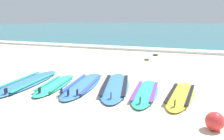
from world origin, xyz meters
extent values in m
plane|color=beige|center=(0.00, 0.00, 0.00)|extent=(80.00, 80.00, 0.00)
cube|color=teal|center=(0.00, 36.12, 0.05)|extent=(80.00, 60.00, 0.10)
cube|color=white|center=(0.00, 6.53, 0.06)|extent=(80.00, 0.81, 0.11)
ellipsoid|color=#3875CC|center=(-1.40, -0.39, 0.04)|extent=(0.99, 2.65, 0.07)
cube|color=teal|center=(-1.63, -0.42, 0.08)|extent=(0.33, 1.81, 0.01)
cube|color=teal|center=(-1.17, -0.36, 0.08)|extent=(0.33, 1.81, 0.01)
cube|color=black|center=(-1.10, -1.31, 0.12)|extent=(0.02, 0.09, 0.11)
ellipsoid|color=#2DB793|center=(-0.67, -0.30, 0.04)|extent=(0.85, 1.96, 0.07)
cube|color=teal|center=(-0.84, -0.33, 0.08)|extent=(0.34, 1.32, 0.01)
cube|color=teal|center=(-0.50, -0.26, 0.08)|extent=(0.34, 1.32, 0.01)
cube|color=black|center=(-0.52, -1.03, 0.12)|extent=(0.03, 0.09, 0.11)
ellipsoid|color=#3875CC|center=(-0.09, -0.06, 0.04)|extent=(1.02, 2.39, 0.07)
cube|color=#334CB2|center=(-0.30, -0.11, 0.08)|extent=(0.40, 1.61, 0.01)
cube|color=#334CB2|center=(0.11, -0.02, 0.08)|extent=(0.40, 1.61, 0.01)
cube|color=black|center=(0.08, -0.95, 0.12)|extent=(0.03, 0.09, 0.11)
cube|color=black|center=(-0.08, -0.92, 0.12)|extent=(0.03, 0.09, 0.11)
cube|color=black|center=(0.23, -0.86, 0.12)|extent=(0.03, 0.09, 0.11)
ellipsoid|color=#3875CC|center=(0.61, 0.11, 0.04)|extent=(1.30, 2.51, 0.07)
cube|color=black|center=(0.40, 0.05, 0.08)|extent=(0.59, 1.66, 0.01)
cube|color=black|center=(0.82, 0.18, 0.08)|extent=(0.59, 1.66, 0.01)
cube|color=black|center=(0.90, -0.80, 0.12)|extent=(0.04, 0.09, 0.11)
ellipsoid|color=#2DB793|center=(1.35, -0.09, 0.04)|extent=(0.77, 2.03, 0.07)
cube|color=purple|center=(1.17, -0.11, 0.08)|extent=(0.27, 1.38, 0.01)
cube|color=purple|center=(1.52, -0.06, 0.08)|extent=(0.27, 1.38, 0.01)
cube|color=black|center=(1.46, -0.85, 0.12)|extent=(0.02, 0.09, 0.11)
ellipsoid|color=yellow|center=(2.03, -0.01, 0.04)|extent=(0.49, 1.96, 0.07)
cube|color=black|center=(1.86, -0.01, 0.08)|extent=(0.07, 1.37, 0.01)
cube|color=black|center=(2.21, -0.01, 0.08)|extent=(0.07, 1.37, 0.01)
cube|color=black|center=(2.03, -0.77, 0.12)|extent=(0.01, 0.09, 0.11)
sphere|color=red|center=(2.64, -1.31, 0.13)|extent=(0.26, 0.26, 0.26)
ellipsoid|color=#384723|center=(0.42, 5.02, 0.04)|extent=(0.23, 0.18, 0.08)
ellipsoid|color=#384723|center=(0.37, 3.82, 0.03)|extent=(0.19, 0.15, 0.06)
camera|label=1|loc=(2.53, -4.72, 1.50)|focal=39.22mm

